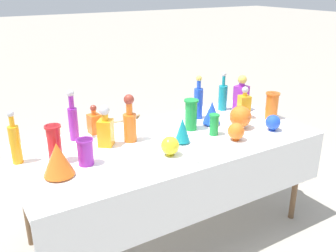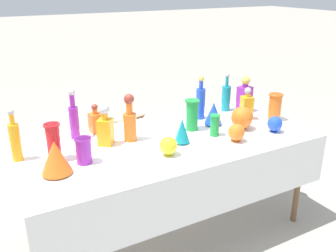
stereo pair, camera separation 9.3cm
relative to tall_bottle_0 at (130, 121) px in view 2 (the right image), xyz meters
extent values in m
plane|color=#A0998C|center=(0.23, -0.11, -0.90)|extent=(40.00, 40.00, 0.00)
cube|color=white|center=(0.23, -0.11, -0.16)|extent=(2.08, 0.95, 0.03)
cube|color=white|center=(0.23, -0.59, -0.32)|extent=(2.08, 0.01, 0.36)
cylinder|color=brown|center=(1.17, -0.49, -0.54)|extent=(0.04, 0.04, 0.73)
cylinder|color=brown|center=(-0.70, 0.26, -0.54)|extent=(0.04, 0.04, 0.73)
cylinder|color=brown|center=(1.17, 0.26, -0.54)|extent=(0.04, 0.04, 0.73)
cylinder|color=orange|center=(0.00, 0.00, -0.04)|extent=(0.09, 0.09, 0.19)
cylinder|color=orange|center=(0.00, 0.00, 0.10)|extent=(0.04, 0.04, 0.08)
sphere|color=maroon|center=(0.00, 0.00, 0.16)|extent=(0.07, 0.07, 0.07)
cylinder|color=orange|center=(-0.73, 0.05, -0.02)|extent=(0.06, 0.06, 0.24)
cylinder|color=orange|center=(-0.73, 0.05, 0.13)|extent=(0.03, 0.03, 0.07)
sphere|color=#B2B2B7|center=(-0.73, 0.05, 0.17)|extent=(0.04, 0.04, 0.04)
cylinder|color=purple|center=(-0.32, 0.22, -0.03)|extent=(0.06, 0.06, 0.23)
cylinder|color=purple|center=(-0.32, 0.22, 0.13)|extent=(0.03, 0.03, 0.09)
sphere|color=#B2B2B7|center=(-0.32, 0.22, 0.19)|extent=(0.05, 0.05, 0.05)
cylinder|color=teal|center=(0.97, 0.20, -0.03)|extent=(0.07, 0.07, 0.21)
cylinder|color=teal|center=(0.97, 0.20, 0.11)|extent=(0.03, 0.03, 0.09)
sphere|color=#B2B2B7|center=(0.97, 0.20, 0.17)|extent=(0.04, 0.04, 0.04)
cylinder|color=blue|center=(0.67, 0.14, -0.02)|extent=(0.07, 0.07, 0.24)
cylinder|color=blue|center=(0.67, 0.14, 0.14)|extent=(0.03, 0.03, 0.07)
sphere|color=gold|center=(0.67, 0.14, 0.19)|extent=(0.04, 0.04, 0.04)
cube|color=orange|center=(0.97, -0.06, -0.05)|extent=(0.10, 0.10, 0.19)
cylinder|color=orange|center=(0.97, -0.06, 0.06)|extent=(0.03, 0.03, 0.03)
sphere|color=#B2B2B7|center=(0.97, -0.06, 0.10)|extent=(0.05, 0.05, 0.05)
cube|color=orange|center=(-0.16, 0.26, -0.07)|extent=(0.09, 0.09, 0.14)
cylinder|color=orange|center=(-0.16, 0.26, 0.02)|extent=(0.03, 0.03, 0.04)
sphere|color=maroon|center=(-0.16, 0.26, 0.05)|extent=(0.05, 0.05, 0.05)
cube|color=purple|center=(1.09, 0.10, -0.03)|extent=(0.12, 0.12, 0.21)
cylinder|color=purple|center=(1.09, 0.10, 0.09)|extent=(0.05, 0.05, 0.03)
sphere|color=gold|center=(1.09, 0.10, 0.13)|extent=(0.07, 0.07, 0.07)
cube|color=orange|center=(-0.17, 0.01, -0.05)|extent=(0.13, 0.13, 0.18)
cylinder|color=orange|center=(-0.17, 0.01, 0.06)|extent=(0.04, 0.04, 0.05)
sphere|color=#B2B2B7|center=(-0.17, 0.01, 0.11)|extent=(0.07, 0.07, 0.07)
cylinder|color=purple|center=(-0.38, -0.18, -0.06)|extent=(0.09, 0.09, 0.16)
cylinder|color=purple|center=(-0.38, -0.18, 0.02)|extent=(0.10, 0.10, 0.01)
cylinder|color=red|center=(-0.53, -0.06, -0.02)|extent=(0.08, 0.08, 0.24)
cylinder|color=red|center=(-0.53, -0.06, 0.09)|extent=(0.10, 0.10, 0.01)
cylinder|color=orange|center=(1.16, -0.18, -0.03)|extent=(0.10, 0.10, 0.21)
cylinder|color=orange|center=(1.16, -0.18, 0.07)|extent=(0.11, 0.11, 0.01)
cylinder|color=#198C38|center=(0.48, -0.04, -0.03)|extent=(0.09, 0.09, 0.23)
cylinder|color=#198C38|center=(0.48, -0.04, 0.08)|extent=(0.11, 0.11, 0.01)
cylinder|color=#198C38|center=(0.56, -0.21, -0.06)|extent=(0.06, 0.06, 0.16)
cylinder|color=#198C38|center=(0.56, -0.21, 0.01)|extent=(0.08, 0.08, 0.01)
cylinder|color=orange|center=(-0.56, -0.24, -0.13)|extent=(0.08, 0.08, 0.01)
cone|color=orange|center=(-0.56, -0.24, -0.03)|extent=(0.18, 0.18, 0.19)
cylinder|color=blue|center=(0.67, -0.03, -0.13)|extent=(0.08, 0.08, 0.01)
cone|color=blue|center=(0.67, -0.03, -0.04)|extent=(0.14, 0.14, 0.17)
cylinder|color=teal|center=(0.29, -0.21, -0.13)|extent=(0.06, 0.06, 0.01)
cone|color=teal|center=(0.29, -0.21, -0.05)|extent=(0.11, 0.11, 0.17)
cylinder|color=orange|center=(0.81, -0.21, -0.14)|extent=(0.07, 0.07, 0.01)
sphere|color=orange|center=(0.81, -0.21, -0.05)|extent=(0.16, 0.16, 0.16)
cylinder|color=orange|center=(0.63, -0.37, -0.14)|extent=(0.05, 0.05, 0.01)
sphere|color=orange|center=(0.63, -0.37, -0.07)|extent=(0.12, 0.12, 0.12)
cylinder|color=yellow|center=(0.11, -0.34, -0.14)|extent=(0.05, 0.05, 0.01)
sphere|color=yellow|center=(0.11, -0.34, -0.07)|extent=(0.12, 0.12, 0.12)
cylinder|color=blue|center=(0.98, -0.37, -0.14)|extent=(0.05, 0.05, 0.01)
sphere|color=blue|center=(0.98, -0.37, -0.08)|extent=(0.11, 0.11, 0.11)
cube|color=white|center=(0.48, -0.54, -0.12)|extent=(0.06, 0.03, 0.04)
cube|color=white|center=(0.19, -0.55, -0.12)|extent=(0.06, 0.03, 0.03)
cube|color=tan|center=(0.49, 1.07, -0.71)|extent=(0.51, 0.43, 0.38)
cube|color=tan|center=(0.49, 1.17, -0.48)|extent=(0.39, 0.19, 0.09)
cube|color=tan|center=(0.50, 1.08, -0.72)|extent=(0.57, 0.44, 0.36)
cube|color=tan|center=(0.50, 1.18, -0.50)|extent=(0.46, 0.19, 0.09)
camera|label=1|loc=(-1.01, -2.16, 0.89)|focal=40.00mm
camera|label=2|loc=(-0.93, -2.21, 0.89)|focal=40.00mm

